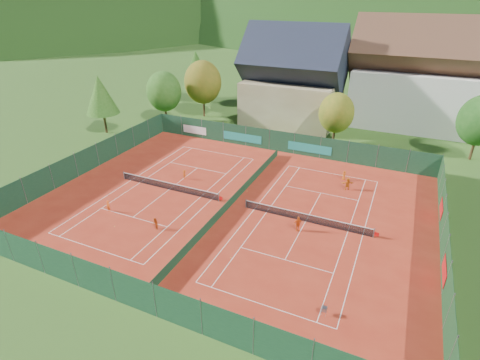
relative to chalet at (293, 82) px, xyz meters
name	(u,v)px	position (x,y,z in m)	size (l,w,h in m)	color
ground	(232,205)	(3.00, -30.00, -6.64)	(600.00, 600.00, 0.00)	#2C541A
clay_pad	(232,204)	(3.00, -30.00, -6.62)	(40.00, 32.00, 0.01)	#A52918
court_markings_left	(169,190)	(-5.00, -30.00, -6.61)	(11.03, 23.83, 0.00)	white
court_markings_right	(305,222)	(11.00, -30.00, -6.61)	(11.03, 23.83, 0.00)	white
tennis_net_left	(170,186)	(-4.85, -30.00, -6.12)	(13.30, 0.10, 1.02)	#59595B
tennis_net_right	(307,218)	(11.15, -30.00, -6.12)	(13.30, 0.10, 1.02)	#59595B
court_divider	(232,200)	(3.00, -30.00, -6.12)	(0.03, 28.80, 1.00)	#153A22
fence_north	(278,141)	(2.54, -14.01, -5.16)	(40.00, 0.10, 3.00)	#143922
fence_south	(134,293)	(3.00, -46.00, -5.12)	(40.00, 0.04, 3.00)	#163C24
fence_west	(87,160)	(-17.00, -30.00, -5.12)	(0.04, 32.00, 3.00)	#153B24
fence_east	(444,239)	(23.00, -29.95, -5.14)	(0.09, 32.00, 3.00)	#133519
chalet	(293,82)	(0.00, 0.00, 0.00)	(16.20, 12.00, 16.00)	tan
hotel_block_a	(419,81)	(19.00, 6.00, 0.76)	(21.60, 11.00, 17.25)	silver
tree_west_front	(164,91)	(-19.00, -10.00, -1.23)	(5.72, 5.72, 8.69)	#463119
tree_west_mid	(203,82)	(-15.00, -4.00, -0.56)	(6.44, 6.44, 9.78)	#442A18
tree_west_back	(196,68)	(-21.00, 4.00, 0.11)	(5.60, 5.60, 10.00)	#473019
tree_center	(336,113)	(9.00, -8.00, -1.91)	(5.01, 5.01, 7.60)	#442F18
tree_west_side	(100,95)	(-25.00, -18.00, -0.56)	(5.04, 5.04, 9.00)	#4A331A
mountain_backdrop	(432,96)	(31.54, 203.48, -46.26)	(820.00, 530.00, 242.00)	black
ball_hopper	(324,309)	(15.38, -40.99, -6.07)	(0.34, 0.34, 0.80)	slate
loose_ball_0	(115,226)	(-5.56, -38.45, -6.59)	(0.07, 0.07, 0.07)	#CCD833
loose_ball_1	(231,257)	(6.71, -38.06, -6.59)	(0.07, 0.07, 0.07)	#CCD833
loose_ball_2	(247,191)	(3.28, -26.66, -6.59)	(0.07, 0.07, 0.07)	#CCD833
loose_ball_3	(233,178)	(0.39, -24.28, -6.59)	(0.07, 0.07, 0.07)	#CCD833
player_left_near	(108,206)	(-7.96, -36.51, -5.99)	(0.46, 0.30, 1.27)	#F55A15
player_left_mid	(155,224)	(-1.63, -37.19, -6.00)	(0.61, 0.47, 1.25)	#CD4812
player_left_far	(185,174)	(-4.81, -26.92, -6.03)	(0.77, 0.44, 1.18)	#D24D12
player_right_near	(298,224)	(10.71, -31.77, -5.86)	(0.89, 0.37, 1.52)	#E65514
player_right_far_a	(344,175)	(12.70, -19.23, -6.03)	(0.58, 0.38, 1.19)	#CC5312
player_right_far_b	(348,184)	(13.50, -21.55, -5.89)	(1.37, 0.44, 1.48)	orange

